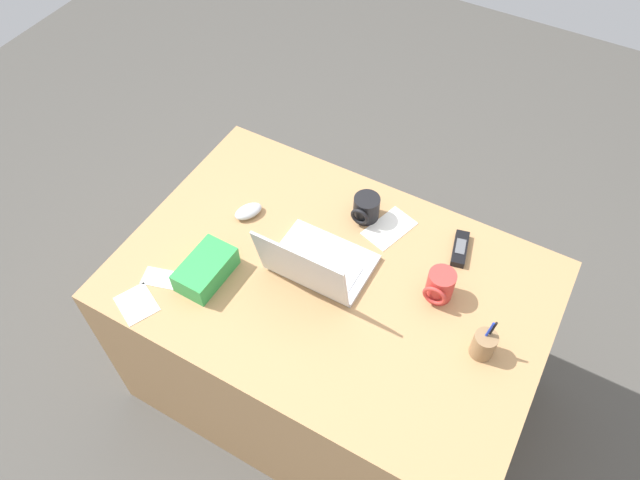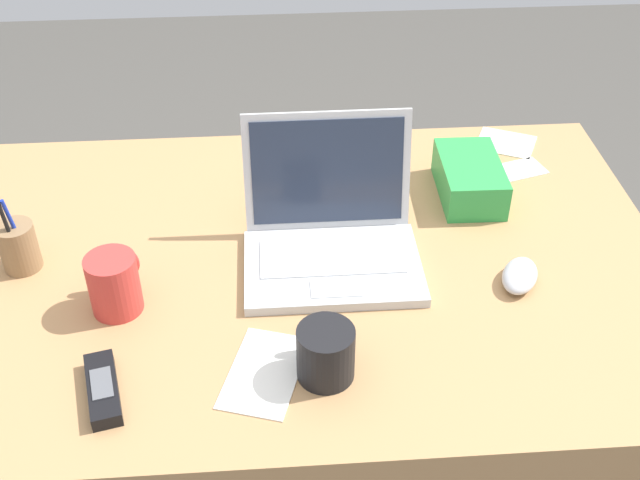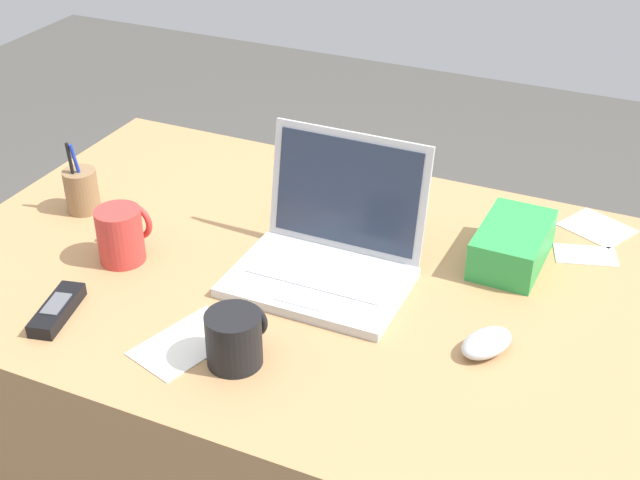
{
  "view_description": "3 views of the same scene",
  "coord_description": "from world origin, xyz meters",
  "px_view_note": "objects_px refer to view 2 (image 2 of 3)",
  "views": [
    {
      "loc": [
        -0.49,
        0.95,
        2.3
      ],
      "look_at": [
        0.08,
        -0.06,
        0.83
      ],
      "focal_mm": 33.53,
      "sensor_mm": 36.0,
      "label": 1
    },
    {
      "loc": [
        -0.05,
        -1.13,
        1.65
      ],
      "look_at": [
        0.04,
        0.0,
        0.78
      ],
      "focal_mm": 44.75,
      "sensor_mm": 36.0,
      "label": 2
    },
    {
      "loc": [
        0.59,
        -1.21,
        1.62
      ],
      "look_at": [
        0.05,
        -0.02,
        0.82
      ],
      "focal_mm": 48.84,
      "sensor_mm": 36.0,
      "label": 3
    }
  ],
  "objects_px": {
    "laptop": "(331,234)",
    "pen_holder": "(18,246)",
    "computer_mouse": "(520,276)",
    "coffee_mug_tall": "(326,352)",
    "snack_bag": "(470,179)",
    "cordless_phone": "(103,389)",
    "coffee_mug_white": "(114,283)"
  },
  "relations": [
    {
      "from": "laptop",
      "to": "pen_holder",
      "type": "relative_size",
      "value": 2.01
    },
    {
      "from": "computer_mouse",
      "to": "coffee_mug_tall",
      "type": "height_order",
      "value": "coffee_mug_tall"
    },
    {
      "from": "pen_holder",
      "to": "snack_bag",
      "type": "xyz_separation_m",
      "value": [
        0.85,
        0.17,
        -0.01
      ]
    },
    {
      "from": "computer_mouse",
      "to": "snack_bag",
      "type": "relative_size",
      "value": 0.51
    },
    {
      "from": "cordless_phone",
      "to": "snack_bag",
      "type": "distance_m",
      "value": 0.82
    },
    {
      "from": "computer_mouse",
      "to": "coffee_mug_tall",
      "type": "distance_m",
      "value": 0.4
    },
    {
      "from": "pen_holder",
      "to": "snack_bag",
      "type": "distance_m",
      "value": 0.86
    },
    {
      "from": "computer_mouse",
      "to": "coffee_mug_tall",
      "type": "bearing_deg",
      "value": -125.7
    },
    {
      "from": "laptop",
      "to": "snack_bag",
      "type": "xyz_separation_m",
      "value": [
        0.29,
        0.18,
        -0.01
      ]
    },
    {
      "from": "cordless_phone",
      "to": "computer_mouse",
      "type": "bearing_deg",
      "value": 16.72
    },
    {
      "from": "computer_mouse",
      "to": "snack_bag",
      "type": "bearing_deg",
      "value": 122.48
    },
    {
      "from": "laptop",
      "to": "computer_mouse",
      "type": "bearing_deg",
      "value": -17.32
    },
    {
      "from": "computer_mouse",
      "to": "pen_holder",
      "type": "xyz_separation_m",
      "value": [
        -0.88,
        0.11,
        0.03
      ]
    },
    {
      "from": "coffee_mug_white",
      "to": "cordless_phone",
      "type": "distance_m",
      "value": 0.2
    },
    {
      "from": "computer_mouse",
      "to": "pen_holder",
      "type": "height_order",
      "value": "pen_holder"
    },
    {
      "from": "cordless_phone",
      "to": "pen_holder",
      "type": "bearing_deg",
      "value": 120.55
    },
    {
      "from": "snack_bag",
      "to": "cordless_phone",
      "type": "bearing_deg",
      "value": -143.65
    },
    {
      "from": "coffee_mug_white",
      "to": "cordless_phone",
      "type": "xyz_separation_m",
      "value": [
        0.0,
        -0.2,
        -0.04
      ]
    },
    {
      "from": "coffee_mug_white",
      "to": "snack_bag",
      "type": "xyz_separation_m",
      "value": [
        0.66,
        0.29,
        -0.02
      ]
    },
    {
      "from": "snack_bag",
      "to": "coffee_mug_white",
      "type": "bearing_deg",
      "value": -156.39
    },
    {
      "from": "coffee_mug_tall",
      "to": "laptop",
      "type": "bearing_deg",
      "value": 83.61
    },
    {
      "from": "coffee_mug_white",
      "to": "laptop",
      "type": "bearing_deg",
      "value": 16.77
    },
    {
      "from": "laptop",
      "to": "coffee_mug_tall",
      "type": "height_order",
      "value": "laptop"
    },
    {
      "from": "cordless_phone",
      "to": "pen_holder",
      "type": "xyz_separation_m",
      "value": [
        -0.19,
        0.32,
        0.03
      ]
    },
    {
      "from": "coffee_mug_white",
      "to": "pen_holder",
      "type": "height_order",
      "value": "pen_holder"
    },
    {
      "from": "computer_mouse",
      "to": "pen_holder",
      "type": "distance_m",
      "value": 0.88
    },
    {
      "from": "coffee_mug_tall",
      "to": "pen_holder",
      "type": "height_order",
      "value": "pen_holder"
    },
    {
      "from": "laptop",
      "to": "coffee_mug_white",
      "type": "distance_m",
      "value": 0.39
    },
    {
      "from": "computer_mouse",
      "to": "coffee_mug_white",
      "type": "xyz_separation_m",
      "value": [
        -0.69,
        -0.01,
        0.04
      ]
    },
    {
      "from": "coffee_mug_white",
      "to": "coffee_mug_tall",
      "type": "distance_m",
      "value": 0.38
    },
    {
      "from": "computer_mouse",
      "to": "cordless_phone",
      "type": "relative_size",
      "value": 0.69
    },
    {
      "from": "coffee_mug_white",
      "to": "pen_holder",
      "type": "relative_size",
      "value": 0.68
    }
  ]
}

